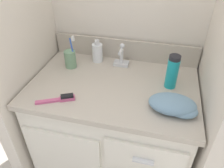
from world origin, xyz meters
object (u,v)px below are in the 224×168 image
at_px(shaving_cream_can, 172,72).
at_px(hairbrush, 61,99).
at_px(soap_dispenser, 97,52).
at_px(toothbrush_cup, 70,59).
at_px(hand_towel, 175,105).

relative_size(shaving_cream_can, hairbrush, 1.01).
xyz_separation_m(soap_dispenser, shaving_cream_can, (0.45, -0.17, 0.03)).
relative_size(toothbrush_cup, hairbrush, 1.09).
distance_m(shaving_cream_can, hairbrush, 0.58).
xyz_separation_m(toothbrush_cup, soap_dispenser, (0.14, 0.11, 0.01)).
bearing_deg(shaving_cream_can, hairbrush, -154.16).
height_order(shaving_cream_can, hand_towel, shaving_cream_can).
xyz_separation_m(soap_dispenser, hairbrush, (-0.06, -0.42, -0.05)).
height_order(toothbrush_cup, hairbrush, toothbrush_cup).
bearing_deg(hand_towel, hairbrush, -173.91).
bearing_deg(soap_dispenser, hairbrush, -98.32).
xyz_separation_m(shaving_cream_can, hairbrush, (-0.51, -0.25, -0.08)).
xyz_separation_m(toothbrush_cup, shaving_cream_can, (0.59, -0.06, 0.04)).
height_order(toothbrush_cup, soap_dispenser, toothbrush_cup).
height_order(soap_dispenser, shaving_cream_can, shaving_cream_can).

